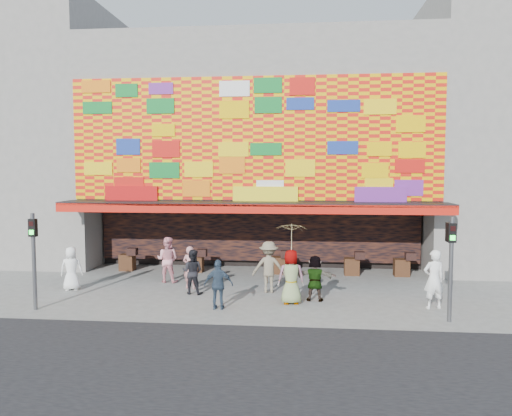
% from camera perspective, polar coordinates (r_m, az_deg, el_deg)
% --- Properties ---
extents(ground, '(90.00, 90.00, 0.00)m').
position_cam_1_polar(ground, '(16.60, -1.79, -10.68)').
color(ground, slate).
rests_on(ground, ground).
extents(road_strip, '(30.00, 8.00, 0.02)m').
position_cam_1_polar(road_strip, '(10.54, -6.66, -19.77)').
color(road_strip, black).
rests_on(road_strip, ground).
extents(shop_building, '(15.20, 9.40, 10.00)m').
position_cam_1_polar(shop_building, '(24.17, 0.71, 6.58)').
color(shop_building, gray).
rests_on(shop_building, ground).
extents(neighbor_left, '(11.00, 8.00, 12.00)m').
position_cam_1_polar(neighbor_left, '(28.31, -26.79, 7.35)').
color(neighbor_left, gray).
rests_on(neighbor_left, ground).
extents(signal_left, '(0.22, 0.20, 3.00)m').
position_cam_1_polar(signal_left, '(16.79, -24.07, -4.41)').
color(signal_left, '#59595B').
rests_on(signal_left, ground).
extents(signal_right, '(0.22, 0.20, 3.00)m').
position_cam_1_polar(signal_right, '(15.17, 21.41, -5.24)').
color(signal_right, '#59595B').
rests_on(signal_right, ground).
extents(ped_a, '(0.88, 0.70, 1.57)m').
position_cam_1_polar(ped_a, '(19.18, -20.34, -6.49)').
color(ped_a, white).
rests_on(ped_a, ground).
extents(ped_b, '(0.64, 0.50, 1.56)m').
position_cam_1_polar(ped_b, '(18.36, -7.54, -6.74)').
color(ped_b, tan).
rests_on(ped_b, ground).
extents(ped_c, '(0.82, 0.68, 1.55)m').
position_cam_1_polar(ped_c, '(17.62, -7.28, -7.23)').
color(ped_c, black).
rests_on(ped_c, ground).
extents(ped_d, '(1.22, 0.76, 1.80)m').
position_cam_1_polar(ped_d, '(17.67, 1.47, -6.74)').
color(ped_d, '#7A6F58').
rests_on(ped_d, ground).
extents(ped_e, '(0.91, 0.38, 1.55)m').
position_cam_1_polar(ped_e, '(15.64, -4.30, -8.71)').
color(ped_e, '#314256').
rests_on(ped_e, ground).
extents(ped_f, '(1.44, 0.54, 1.52)m').
position_cam_1_polar(ped_f, '(16.68, 6.75, -7.95)').
color(ped_f, gray).
rests_on(ped_f, ground).
extents(ped_g, '(0.94, 0.69, 1.76)m').
position_cam_1_polar(ped_g, '(16.21, 4.03, -7.86)').
color(ped_g, gray).
rests_on(ped_g, ground).
extents(ped_h, '(0.76, 0.59, 1.85)m').
position_cam_1_polar(ped_h, '(16.59, 19.66, -7.67)').
color(ped_h, white).
rests_on(ped_h, ground).
extents(ped_i, '(0.92, 0.76, 1.75)m').
position_cam_1_polar(ped_i, '(19.53, -10.09, -5.81)').
color(ped_i, pink).
rests_on(ped_i, ground).
extents(parasol, '(1.31, 1.32, 1.86)m').
position_cam_1_polar(parasol, '(15.99, 4.06, -3.39)').
color(parasol, '#FAEB9E').
rests_on(parasol, ground).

